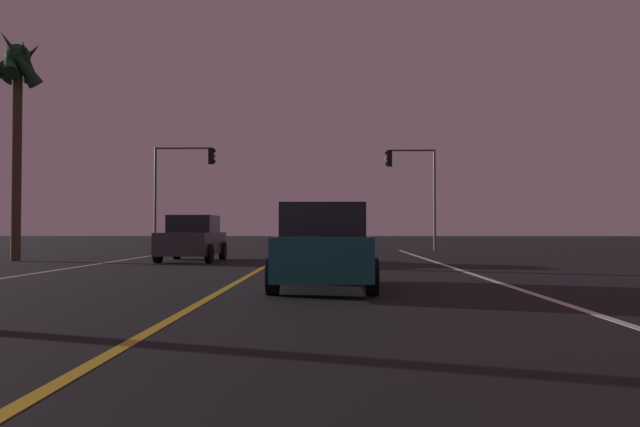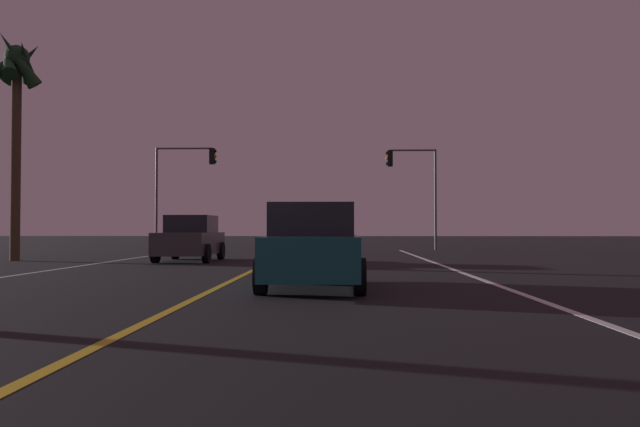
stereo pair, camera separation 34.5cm
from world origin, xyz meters
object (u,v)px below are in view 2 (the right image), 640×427
(traffic_light_near_left, at_px, (185,174))
(palm_tree_left_mid, at_px, (17,81))
(car_oncoming, at_px, (191,239))
(car_lead_same_lane, at_px, (313,248))
(traffic_light_near_right, at_px, (412,176))

(traffic_light_near_left, xyz_separation_m, palm_tree_left_mid, (-3.39, -12.14, 2.47))
(car_oncoming, xyz_separation_m, palm_tree_left_mid, (-6.61, -0.09, 5.96))
(car_lead_same_lane, relative_size, car_oncoming, 1.00)
(car_lead_same_lane, height_order, traffic_light_near_right, traffic_light_near_right)
(traffic_light_near_left, bearing_deg, car_lead_same_lane, -69.98)
(car_oncoming, xyz_separation_m, traffic_light_near_right, (9.64, 12.05, 3.35))
(car_oncoming, height_order, traffic_light_near_right, traffic_light_near_right)
(traffic_light_near_left, relative_size, palm_tree_left_mid, 0.68)
(traffic_light_near_left, height_order, palm_tree_left_mid, palm_tree_left_mid)
(car_oncoming, xyz_separation_m, traffic_light_near_left, (-3.22, 12.05, 3.49))
(car_oncoming, bearing_deg, palm_tree_left_mid, -89.26)
(traffic_light_near_right, relative_size, palm_tree_left_mid, 0.66)
(traffic_light_near_right, distance_m, palm_tree_left_mid, 20.45)
(car_oncoming, relative_size, traffic_light_near_left, 0.74)
(traffic_light_near_right, bearing_deg, traffic_light_near_left, 0.00)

